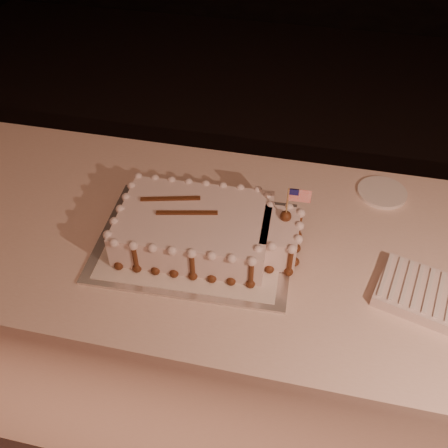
% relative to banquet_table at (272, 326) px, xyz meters
% --- Properties ---
extents(room_shell, '(6.10, 8.10, 2.90)m').
position_rel_banquet_table_xyz_m(room_shell, '(0.00, -0.60, 1.02)').
color(room_shell, black).
rests_on(room_shell, ground).
extents(banquet_table, '(2.40, 0.80, 0.75)m').
position_rel_banquet_table_xyz_m(banquet_table, '(0.00, 0.00, 0.00)').
color(banquet_table, beige).
rests_on(banquet_table, ground).
extents(cake_board, '(0.54, 0.42, 0.01)m').
position_rel_banquet_table_xyz_m(cake_board, '(-0.23, -0.04, 0.38)').
color(cake_board, beige).
rests_on(cake_board, banquet_table).
extents(doily, '(0.49, 0.38, 0.00)m').
position_rel_banquet_table_xyz_m(doily, '(-0.23, -0.04, 0.38)').
color(doily, silver).
rests_on(doily, cake_board).
extents(sheet_cake, '(0.51, 0.30, 0.20)m').
position_rel_banquet_table_xyz_m(sheet_cake, '(-0.20, -0.04, 0.43)').
color(sheet_cake, silver).
rests_on(sheet_cake, doily).
extents(napkin_stack, '(0.27, 0.22, 0.04)m').
position_rel_banquet_table_xyz_m(napkin_stack, '(0.37, -0.10, 0.39)').
color(napkin_stack, beige).
rests_on(napkin_stack, banquet_table).
extents(side_plate, '(0.15, 0.15, 0.01)m').
position_rel_banquet_table_xyz_m(side_plate, '(0.27, 0.29, 0.38)').
color(side_plate, white).
rests_on(side_plate, banquet_table).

